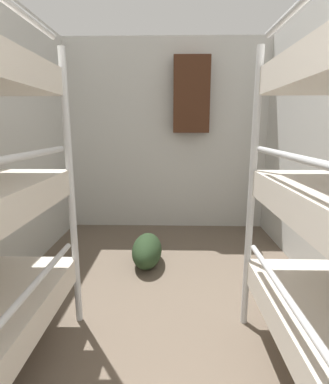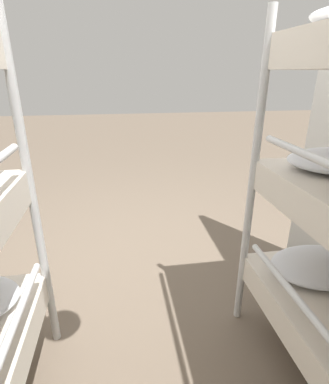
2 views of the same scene
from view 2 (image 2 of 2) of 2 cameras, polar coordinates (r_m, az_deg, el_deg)
name	(u,v)px [view 2 (image 2 of 2)]	position (r m, az deg, el deg)	size (l,w,h in m)	color
ground_plane	(143,271)	(2.51, -4.14, -14.74)	(20.00, 20.00, 0.00)	#6B5B4C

